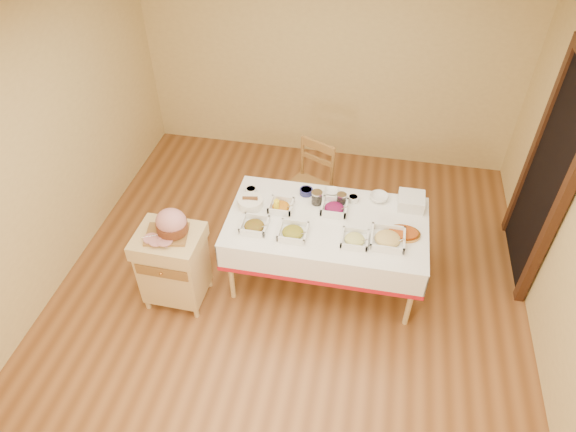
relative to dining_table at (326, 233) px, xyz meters
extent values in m
plane|color=brown|center=(-0.30, -0.30, -0.60)|extent=(5.00, 5.00, 0.00)
plane|color=white|center=(-0.30, -0.30, 2.00)|extent=(5.00, 5.00, 0.00)
plane|color=#D5B973|center=(-0.30, 2.20, 0.70)|extent=(4.50, 0.00, 4.50)
plane|color=#D5B973|center=(-2.55, -0.30, 0.70)|extent=(0.00, 5.00, 5.00)
cube|color=black|center=(1.91, 0.60, 0.45)|extent=(0.06, 0.90, 2.10)
cube|color=#3D2013|center=(1.89, 0.10, 0.45)|extent=(0.08, 0.10, 2.10)
cube|color=#3D2013|center=(1.89, 1.10, 0.45)|extent=(0.08, 0.10, 2.10)
cube|color=#D5B575|center=(0.00, 0.00, 0.13)|extent=(1.80, 1.00, 0.04)
cylinder|color=#D5B575|center=(-0.82, -0.42, -0.24)|extent=(0.05, 0.05, 0.71)
cylinder|color=#D5B575|center=(-0.82, 0.42, -0.24)|extent=(0.05, 0.05, 0.71)
cylinder|color=#D5B575|center=(0.82, -0.42, -0.24)|extent=(0.05, 0.05, 0.71)
cylinder|color=#D5B575|center=(0.82, 0.42, -0.24)|extent=(0.05, 0.05, 0.71)
cube|color=white|center=(0.00, 0.00, 0.16)|extent=(1.82, 1.02, 0.01)
cube|color=#D5B575|center=(-1.33, -0.52, -0.21)|extent=(0.55, 0.45, 0.58)
cube|color=#D5B575|center=(-1.33, -0.52, 0.15)|extent=(0.59, 0.49, 0.14)
cube|color=brown|center=(-1.33, -0.74, -0.02)|extent=(0.48, 0.02, 0.12)
sphere|color=gold|center=(-1.33, -0.75, -0.02)|extent=(0.03, 0.03, 0.03)
cylinder|color=#D5B575|center=(-1.57, -0.71, -0.55)|extent=(0.05, 0.05, 0.10)
cylinder|color=#D5B575|center=(-1.57, -0.33, -0.55)|extent=(0.05, 0.05, 0.10)
cylinder|color=#D5B575|center=(-1.09, -0.71, -0.55)|extent=(0.05, 0.05, 0.10)
cylinder|color=#D5B575|center=(-1.09, -0.33, -0.55)|extent=(0.05, 0.05, 0.10)
cube|color=brown|center=(-0.31, 0.76, -0.11)|extent=(0.57, 0.56, 0.03)
cylinder|color=brown|center=(-0.56, 0.66, -0.36)|extent=(0.04, 0.04, 0.47)
cylinder|color=brown|center=(-0.40, 1.01, -0.36)|extent=(0.04, 0.04, 0.47)
cylinder|color=brown|center=(-0.22, 0.51, -0.36)|extent=(0.04, 0.04, 0.47)
cylinder|color=brown|center=(-0.06, 0.85, -0.36)|extent=(0.04, 0.04, 0.47)
cylinder|color=brown|center=(-0.40, 1.01, 0.12)|extent=(0.04, 0.04, 0.50)
cylinder|color=brown|center=(-0.06, 0.85, 0.12)|extent=(0.04, 0.04, 0.50)
cube|color=brown|center=(-0.23, 0.93, 0.33)|extent=(0.37, 0.19, 0.09)
cube|color=brown|center=(-1.33, -0.52, 0.23)|extent=(0.36, 0.28, 0.02)
ellipsoid|color=tan|center=(-1.29, -0.48, 0.36)|extent=(0.27, 0.24, 0.23)
cylinder|color=#5D2C15|center=(-1.29, -0.48, 0.30)|extent=(0.27, 0.27, 0.09)
cube|color=silver|center=(-1.37, -0.66, 0.25)|extent=(0.22, 0.10, 0.00)
cylinder|color=silver|center=(-1.40, -0.56, 0.25)|extent=(0.26, 0.08, 0.01)
cube|color=white|center=(-0.63, -0.23, 0.17)|extent=(0.24, 0.24, 0.01)
ellipsoid|color=#A61F12|center=(-0.63, -0.23, 0.19)|extent=(0.18, 0.18, 0.06)
cylinder|color=silver|center=(-0.57, -0.25, 0.20)|extent=(0.14, 0.01, 0.10)
cube|color=white|center=(-0.27, -0.24, 0.17)|extent=(0.25, 0.25, 0.01)
ellipsoid|color=#BF7718|center=(-0.27, -0.24, 0.19)|extent=(0.19, 0.19, 0.07)
cylinder|color=silver|center=(-0.22, -0.27, 0.20)|extent=(0.14, 0.01, 0.10)
cube|color=white|center=(0.27, -0.23, 0.17)|extent=(0.23, 0.23, 0.01)
ellipsoid|color=#C8C86A|center=(0.27, -0.23, 0.19)|extent=(0.18, 0.18, 0.06)
cylinder|color=silver|center=(0.32, -0.25, 0.19)|extent=(0.13, 0.01, 0.09)
cube|color=white|center=(0.55, -0.17, 0.17)|extent=(0.30, 0.30, 0.02)
ellipsoid|color=tan|center=(0.55, -0.17, 0.20)|extent=(0.22, 0.22, 0.08)
cylinder|color=silver|center=(0.61, -0.20, 0.20)|extent=(0.15, 0.01, 0.11)
cube|color=white|center=(-0.45, 0.08, 0.17)|extent=(0.22, 0.22, 0.01)
ellipsoid|color=orange|center=(-0.45, 0.08, 0.19)|extent=(0.17, 0.17, 0.06)
cylinder|color=silver|center=(-0.40, 0.06, 0.20)|extent=(0.14, 0.01, 0.10)
cube|color=white|center=(0.04, 0.15, 0.17)|extent=(0.24, 0.24, 0.02)
ellipsoid|color=maroon|center=(0.04, 0.15, 0.19)|extent=(0.18, 0.18, 0.06)
cylinder|color=silver|center=(0.10, 0.13, 0.20)|extent=(0.16, 0.01, 0.11)
cylinder|color=white|center=(-0.78, 0.26, 0.19)|extent=(0.11, 0.11, 0.05)
cylinder|color=black|center=(-0.78, 0.26, 0.20)|extent=(0.09, 0.09, 0.02)
cylinder|color=#1C1E51|center=(-0.25, 0.35, 0.19)|extent=(0.13, 0.13, 0.05)
cylinder|color=maroon|center=(-0.25, 0.35, 0.21)|extent=(0.10, 0.10, 0.02)
cylinder|color=white|center=(0.20, 0.33, 0.19)|extent=(0.10, 0.10, 0.05)
cylinder|color=orange|center=(0.20, 0.33, 0.20)|extent=(0.08, 0.08, 0.02)
imported|color=white|center=(-0.02, 0.41, 0.18)|extent=(0.15, 0.15, 0.03)
imported|color=white|center=(0.44, 0.39, 0.19)|extent=(0.19, 0.19, 0.05)
cylinder|color=silver|center=(-0.13, 0.22, 0.22)|extent=(0.10, 0.10, 0.12)
cylinder|color=silver|center=(-0.13, 0.22, 0.29)|extent=(0.11, 0.11, 0.01)
cylinder|color=black|center=(-0.13, 0.22, 0.21)|extent=(0.08, 0.08, 0.09)
cylinder|color=silver|center=(0.10, 0.26, 0.21)|extent=(0.09, 0.09, 0.11)
cylinder|color=silver|center=(0.10, 0.26, 0.27)|extent=(0.09, 0.09, 0.01)
cylinder|color=black|center=(0.10, 0.26, 0.20)|extent=(0.07, 0.07, 0.08)
cylinder|color=yellow|center=(-0.48, 0.04, 0.23)|extent=(0.05, 0.05, 0.13)
cone|color=yellow|center=(-0.48, 0.04, 0.31)|extent=(0.03, 0.03, 0.03)
cylinder|color=white|center=(-0.73, 0.06, 0.20)|extent=(0.24, 0.24, 0.09)
cube|color=white|center=(0.74, 0.36, 0.17)|extent=(0.24, 0.24, 0.01)
cube|color=white|center=(0.74, 0.36, 0.18)|extent=(0.24, 0.24, 0.01)
cube|color=white|center=(0.74, 0.36, 0.20)|extent=(0.24, 0.24, 0.01)
cube|color=white|center=(0.74, 0.36, 0.21)|extent=(0.24, 0.24, 0.01)
cube|color=white|center=(0.74, 0.36, 0.23)|extent=(0.24, 0.24, 0.01)
cube|color=white|center=(0.74, 0.36, 0.24)|extent=(0.24, 0.24, 0.01)
cube|color=white|center=(0.74, 0.36, 0.26)|extent=(0.24, 0.24, 0.01)
cube|color=white|center=(0.74, 0.36, 0.27)|extent=(0.24, 0.24, 0.01)
ellipsoid|color=gold|center=(0.68, -0.05, 0.17)|extent=(0.30, 0.22, 0.03)
ellipsoid|color=#9E4311|center=(0.68, -0.05, 0.19)|extent=(0.26, 0.18, 0.03)
camera|label=1|loc=(0.32, -3.46, 3.30)|focal=32.00mm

